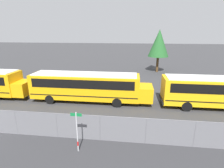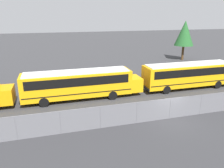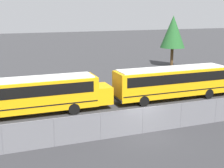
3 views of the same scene
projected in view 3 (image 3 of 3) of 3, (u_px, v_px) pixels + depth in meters
The scene contains 5 objects.
ground_plane at pixel (143, 133), 21.87m from camera, with size 200.00×200.00×0.00m, color #38383A.
fence at pixel (143, 120), 21.65m from camera, with size 92.68×0.07×1.90m.
school_bus_2 at pixel (31, 93), 25.30m from camera, with size 12.78×2.53×3.07m.
school_bus_3 at pixel (174, 80), 29.90m from camera, with size 12.78×2.53×3.07m.
tree_0 at pixel (173, 32), 46.38m from camera, with size 3.66×3.66×7.61m.
Camera 3 is at (-9.23, -18.38, 8.49)m, focal length 50.00 mm.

